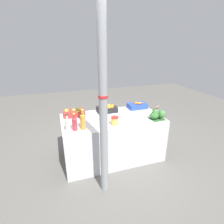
{
  "coord_description": "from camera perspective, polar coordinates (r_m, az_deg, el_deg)",
  "views": [
    {
      "loc": [
        -0.84,
        -2.56,
        1.91
      ],
      "look_at": [
        0.0,
        0.0,
        0.85
      ],
      "focal_mm": 28.0,
      "sensor_mm": 36.0,
      "label": 1
    }
  ],
  "objects": [
    {
      "name": "sparrow_bird",
      "position": [
        2.89,
        14.64,
        1.58
      ],
      "size": [
        0.13,
        0.07,
        0.05
      ],
      "rotation": [
        0.0,
        0.0,
        0.38
      ],
      "color": "#4C3D2D",
      "rests_on": "broccoli_pile"
    },
    {
      "name": "juice_bottle_amber",
      "position": [
        2.53,
        -9.48,
        -2.89
      ],
      "size": [
        0.08,
        0.08,
        0.3
      ],
      "color": "gold",
      "rests_on": "market_table"
    },
    {
      "name": "broccoli_pile",
      "position": [
        2.94,
        14.37,
        -0.79
      ],
      "size": [
        0.25,
        0.19,
        0.18
      ],
      "color": "#2D602D",
      "rests_on": "market_table"
    },
    {
      "name": "apple_crate",
      "position": [
        3.06,
        -12.4,
        -0.2
      ],
      "size": [
        0.35,
        0.23,
        0.13
      ],
      "color": "red",
      "rests_on": "market_table"
    },
    {
      "name": "ground_plane",
      "position": [
        3.3,
        -0.0,
        -13.94
      ],
      "size": [
        10.0,
        10.0,
        0.0
      ],
      "primitive_type": "plane",
      "color": "#605E59"
    },
    {
      "name": "juice_bottle_ruby",
      "position": [
        2.53,
        -12.1,
        -3.62
      ],
      "size": [
        0.07,
        0.07,
        0.26
      ],
      "color": "#B2333D",
      "rests_on": "market_table"
    },
    {
      "name": "orange_crate",
      "position": [
        3.16,
        -1.61,
        1.05
      ],
      "size": [
        0.35,
        0.23,
        0.13
      ],
      "color": "black",
      "rests_on": "market_table"
    },
    {
      "name": "juice_bottle_cloudy",
      "position": [
        2.52,
        -14.33,
        -3.89
      ],
      "size": [
        0.06,
        0.06,
        0.26
      ],
      "color": "beige",
      "rests_on": "market_table"
    },
    {
      "name": "carrot_crate",
      "position": [
        3.38,
        8.35,
        2.07
      ],
      "size": [
        0.35,
        0.23,
        0.13
      ],
      "color": "#2847B7",
      "rests_on": "market_table"
    },
    {
      "name": "pickle_jar",
      "position": [
        2.65,
        0.92,
        -2.88
      ],
      "size": [
        0.12,
        0.12,
        0.13
      ],
      "color": "#DBBC56",
      "rests_on": "market_table"
    },
    {
      "name": "support_pole",
      "position": [
        2.01,
        -2.91,
        3.53
      ],
      "size": [
        0.11,
        0.11,
        2.58
      ],
      "color": "gray",
      "rests_on": "ground_plane"
    },
    {
      "name": "market_table",
      "position": [
        3.1,
        -0.0,
        -8.24
      ],
      "size": [
        1.66,
        0.89,
        0.75
      ],
      "primitive_type": "cube",
      "color": "silver",
      "rests_on": "ground_plane"
    }
  ]
}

